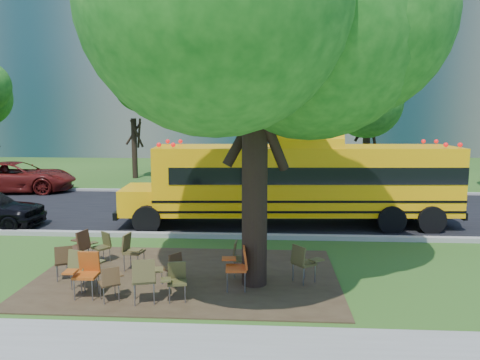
# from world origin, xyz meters

# --- Properties ---
(ground) EXTENTS (160.00, 160.00, 0.00)m
(ground) POSITION_xyz_m (0.00, 0.00, 0.00)
(ground) COLOR #254A17
(ground) RESTS_ON ground
(dirt_patch) EXTENTS (7.00, 4.50, 0.03)m
(dirt_patch) POSITION_xyz_m (1.00, -0.50, 0.01)
(dirt_patch) COLOR #382819
(dirt_patch) RESTS_ON ground
(asphalt_road) EXTENTS (80.00, 8.00, 0.04)m
(asphalt_road) POSITION_xyz_m (0.00, 7.00, 0.02)
(asphalt_road) COLOR black
(asphalt_road) RESTS_ON ground
(kerb_near) EXTENTS (80.00, 0.25, 0.14)m
(kerb_near) POSITION_xyz_m (0.00, 3.00, 0.07)
(kerb_near) COLOR gray
(kerb_near) RESTS_ON ground
(kerb_far) EXTENTS (80.00, 0.25, 0.14)m
(kerb_far) POSITION_xyz_m (0.00, 11.10, 0.07)
(kerb_far) COLOR gray
(kerb_far) RESTS_ON ground
(building_main) EXTENTS (38.00, 16.00, 22.00)m
(building_main) POSITION_xyz_m (-8.00, 36.00, 11.00)
(building_main) COLOR slate
(building_main) RESTS_ON ground
(bg_tree_2) EXTENTS (4.80, 4.80, 6.62)m
(bg_tree_2) POSITION_xyz_m (-5.00, 16.00, 4.21)
(bg_tree_2) COLOR black
(bg_tree_2) RESTS_ON ground
(bg_tree_3) EXTENTS (5.60, 5.60, 7.84)m
(bg_tree_3) POSITION_xyz_m (8.00, 14.00, 5.03)
(bg_tree_3) COLOR black
(bg_tree_3) RESTS_ON ground
(main_tree) EXTENTS (7.20, 7.20, 9.54)m
(main_tree) POSITION_xyz_m (2.58, -0.88, 5.92)
(main_tree) COLOR black
(main_tree) RESTS_ON ground
(school_bus) EXTENTS (11.25, 3.15, 2.72)m
(school_bus) POSITION_xyz_m (4.00, 4.80, 1.57)
(school_bus) COLOR #FFAE08
(school_bus) RESTS_ON ground
(chair_0) EXTENTS (0.58, 0.66, 0.85)m
(chair_0) POSITION_xyz_m (-1.75, -0.89, 0.52)
(chair_0) COLOR #422E17
(chair_0) RESTS_ON ground
(chair_1) EXTENTS (0.74, 0.58, 0.93)m
(chair_1) POSITION_xyz_m (-1.12, -1.46, 0.58)
(chair_1) COLOR brown
(chair_1) RESTS_ON ground
(chair_2) EXTENTS (0.51, 0.64, 0.77)m
(chair_2) POSITION_xyz_m (-0.29, -2.05, 0.48)
(chair_2) COLOR #4E351C
(chair_2) RESTS_ON ground
(chair_3) EXTENTS (0.62, 0.57, 0.96)m
(chair_3) POSITION_xyz_m (-0.90, -1.82, 0.59)
(chair_3) COLOR #A24411
(chair_3) RESTS_ON ground
(chair_4) EXTENTS (0.66, 0.70, 0.97)m
(chair_4) POSITION_xyz_m (0.44, -2.10, 0.60)
(chair_4) COLOR #4C4421
(chair_4) RESTS_ON ground
(chair_5) EXTENTS (0.54, 0.56, 0.80)m
(chair_5) POSITION_xyz_m (1.01, -1.89, 0.50)
(chair_5) COLOR #44401D
(chair_5) RESTS_ON ground
(chair_6) EXTENTS (0.61, 0.64, 0.97)m
(chair_6) POSITION_xyz_m (2.26, -1.22, 0.60)
(chair_6) COLOR #B84313
(chair_6) RESTS_ON ground
(chair_7) EXTENTS (0.76, 0.60, 0.90)m
(chair_7) POSITION_xyz_m (3.68, -0.76, 0.55)
(chair_7) COLOR #463E1E
(chair_7) RESTS_ON ground
(chair_8) EXTENTS (0.58, 0.74, 0.96)m
(chair_8) POSITION_xyz_m (-1.78, 0.01, 0.59)
(chair_8) COLOR #422717
(chair_8) RESTS_ON ground
(chair_9) EXTENTS (0.67, 0.53, 0.79)m
(chair_9) POSITION_xyz_m (-1.38, 0.46, 0.49)
(chair_9) COLOR #443E1D
(chair_9) RESTS_ON ground
(chair_10) EXTENTS (0.54, 0.66, 0.92)m
(chair_10) POSITION_xyz_m (-0.44, -0.13, 0.57)
(chair_10) COLOR brown
(chair_10) RESTS_ON ground
(chair_11) EXTENTS (0.52, 0.66, 0.77)m
(chair_11) POSITION_xyz_m (0.78, -1.03, 0.47)
(chair_11) COLOR #432C17
(chair_11) RESTS_ON ground
(chair_12) EXTENTS (0.50, 0.56, 0.86)m
(chair_12) POSITION_xyz_m (2.24, -0.43, 0.53)
(chair_12) COLOR brown
(chair_12) RESTS_ON ground
(bg_car_red) EXTENTS (5.68, 3.24, 1.49)m
(bg_car_red) POSITION_xyz_m (-9.25, 10.68, 0.75)
(bg_car_red) COLOR #5A120F
(bg_car_red) RESTS_ON ground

